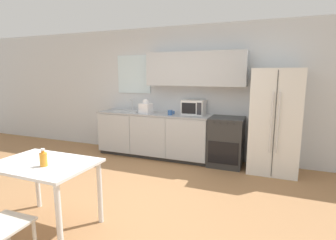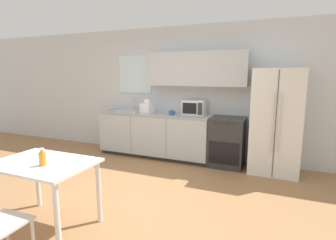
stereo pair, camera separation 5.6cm
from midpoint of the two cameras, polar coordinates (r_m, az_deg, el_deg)
The scene contains 11 objects.
ground_plane at distance 3.93m, azimuth -8.05°, elevation -16.23°, with size 12.00×12.00×0.00m, color #9E7047.
wall_back at distance 5.49m, azimuth 3.28°, elevation 6.88°, with size 12.00×0.38×2.70m.
kitchen_counter at distance 5.56m, azimuth -3.42°, elevation -3.18°, with size 2.42×0.64×0.93m.
oven_range at distance 5.12m, azimuth 12.22°, elevation -4.62°, with size 0.63×0.63×0.93m.
refrigerator at distance 4.93m, azimuth 21.89°, elevation -0.29°, with size 0.82×0.71×1.83m.
kitchen_sink at distance 5.76m, azimuth -8.91°, elevation 2.01°, with size 0.56×0.45×0.26m.
microwave at distance 5.25m, azimuth 5.31°, elevation 2.75°, with size 0.44×0.35×0.29m.
coffee_mug at distance 5.18m, azimuth 0.26°, elevation 1.62°, with size 0.13×0.10×0.10m.
grocery_bag_0 at distance 5.43m, azimuth -5.13°, elevation 2.79°, with size 0.27×0.24×0.30m.
dining_table at distance 3.27m, azimuth -25.78°, elevation -10.34°, with size 1.10×0.75×0.77m.
drink_bottle at distance 3.09m, azimuth -25.97°, elevation -7.63°, with size 0.08×0.08×0.19m.
Camera 1 is at (1.77, -3.06, 1.73)m, focal length 28.00 mm.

